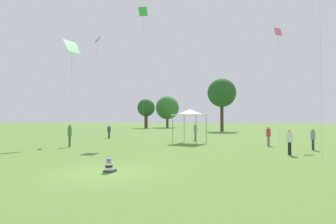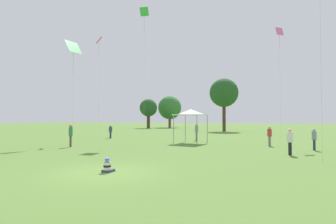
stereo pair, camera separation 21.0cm
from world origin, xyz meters
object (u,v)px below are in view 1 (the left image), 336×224
person_standing_2 (313,137)px  distant_tree_0 (146,108)px  canopy_tent (190,113)px  kite_4 (98,44)px  person_standing_0 (109,131)px  person_standing_5 (289,139)px  person_standing_4 (268,134)px  person_standing_3 (195,130)px  seated_toddler (109,166)px  distant_tree_1 (222,93)px  kite_3 (72,48)px  distant_tree_2 (167,108)px  kite_1 (278,37)px  kite_0 (143,17)px  person_standing_1 (70,133)px

person_standing_2 → distant_tree_0: 50.29m
canopy_tent → distant_tree_0: 42.32m
person_standing_2 → kite_4: size_ratio=0.14×
person_standing_0 → person_standing_5: bearing=-17.6°
person_standing_4 → person_standing_3: bearing=147.1°
person_standing_2 → person_standing_3: (-10.21, 5.37, 0.14)m
seated_toddler → distant_tree_1: (-2.29, 40.40, 6.95)m
person_standing_2 → person_standing_3: size_ratio=0.87×
kite_3 → canopy_tent: bearing=-11.2°
person_standing_4 → kite_3: 19.22m
seated_toddler → kite_4: kite_4 is taller
seated_toddler → kite_4: (-11.04, 13.99, 10.13)m
person_standing_3 → canopy_tent: size_ratio=0.56×
seated_toddler → person_standing_3: (-1.10, 17.40, 0.82)m
distant_tree_2 → kite_1: bearing=-55.7°
kite_3 → seated_toddler: bearing=-77.6°
kite_4 → distant_tree_0: kite_4 is taller
canopy_tent → person_standing_5: bearing=-35.6°
person_standing_3 → kite_0: (-5.19, -1.96, 12.05)m
seated_toddler → kite_4: size_ratio=0.05×
kite_3 → distant_tree_1: size_ratio=0.97×
person_standing_1 → distant_tree_0: (-14.46, 43.09, 4.00)m
distant_tree_1 → distant_tree_2: distant_tree_1 is taller
kite_1 → distant_tree_1: kite_1 is taller
person_standing_0 → kite_0: size_ratio=0.11×
canopy_tent → distant_tree_1: 26.32m
person_standing_1 → distant_tree_2: bearing=-98.5°
person_standing_2 → kite_4: (-20.15, 1.97, 9.45)m
person_standing_1 → distant_tree_1: distant_tree_1 is taller
kite_4 → canopy_tent: bearing=98.0°
person_standing_0 → distant_tree_1: bearing=74.9°
seated_toddler → distant_tree_0: 55.65m
person_standing_4 → distant_tree_1: size_ratio=0.16×
person_standing_1 → kite_4: bearing=-91.8°
person_standing_3 → distant_tree_1: 23.83m
canopy_tent → distant_tree_2: distant_tree_2 is taller
person_standing_3 → kite_1: kite_1 is taller
kite_0 → kite_1: 13.82m
kite_1 → distant_tree_0: kite_1 is taller
person_standing_0 → distant_tree_1: distant_tree_1 is taller
person_standing_0 → kite_1: (18.30, 0.83, 9.14)m
person_standing_5 → person_standing_3: bearing=-83.0°
person_standing_3 → kite_3: kite_3 is taller
person_standing_5 → kite_4: bearing=-53.3°
person_standing_0 → kite_3: bearing=-81.4°
person_standing_0 → person_standing_1: 9.65m
kite_0 → distant_tree_2: 44.38m
person_standing_2 → kite_4: 22.34m
kite_1 → kite_4: bearing=-165.7°
person_standing_5 → kite_1: 12.66m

